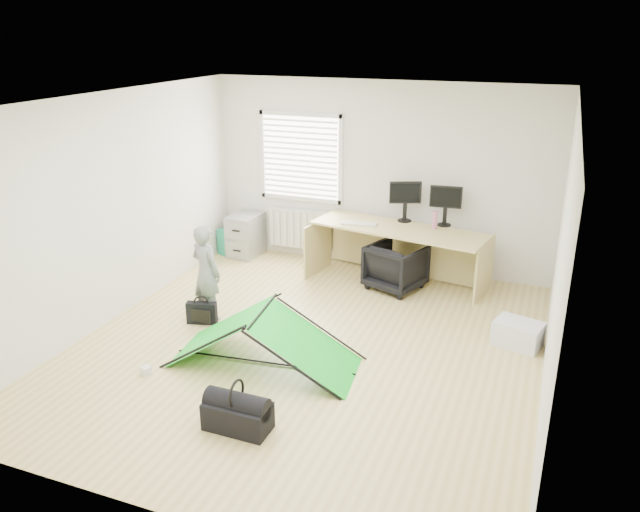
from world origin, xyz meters
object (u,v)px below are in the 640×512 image
(filing_cabinet, at_px, (246,235))
(person, at_px, (206,272))
(storage_crate, at_px, (518,334))
(laptop_bag, at_px, (202,313))
(desk, at_px, (397,256))
(office_chair, at_px, (396,267))
(thermos, at_px, (435,220))
(kite, at_px, (263,338))
(monitor_left, at_px, (405,207))
(duffel_bag, at_px, (238,416))
(monitor_right, at_px, (445,211))

(filing_cabinet, bearing_deg, person, -71.82)
(storage_crate, bearing_deg, laptop_bag, -167.49)
(desk, relative_size, office_chair, 3.43)
(thermos, distance_m, kite, 3.11)
(monitor_left, bearing_deg, thermos, -44.74)
(thermos, xyz_separation_m, kite, (-1.21, -2.80, -0.62))
(thermos, relative_size, storage_crate, 0.48)
(person, bearing_deg, duffel_bag, 145.40)
(desk, bearing_deg, duffel_bag, -87.20)
(kite, bearing_deg, desk, 67.52)
(laptop_bag, height_order, duffel_bag, laptop_bag)
(office_chair, xyz_separation_m, kite, (-0.79, -2.48, -0.01))
(monitor_right, xyz_separation_m, kite, (-1.31, -2.99, -0.71))
(office_chair, xyz_separation_m, person, (-1.91, -1.71, 0.28))
(thermos, distance_m, duffel_bag, 4.10)
(office_chair, bearing_deg, laptop_bag, 64.63)
(monitor_left, xyz_separation_m, office_chair, (0.03, -0.51, -0.71))
(office_chair, xyz_separation_m, storage_crate, (1.70, -1.08, -0.17))
(filing_cabinet, xyz_separation_m, kite, (1.73, -2.92, -0.02))
(filing_cabinet, distance_m, person, 2.26)
(monitor_left, bearing_deg, storage_crate, -65.02)
(desk, xyz_separation_m, laptop_bag, (-1.88, -2.06, -0.27))
(person, bearing_deg, desk, -116.38)
(storage_crate, bearing_deg, kite, -150.66)
(storage_crate, height_order, duffel_bag, storage_crate)
(desk, relative_size, storage_crate, 4.69)
(filing_cabinet, height_order, laptop_bag, filing_cabinet)
(office_chair, relative_size, duffel_bag, 1.18)
(filing_cabinet, distance_m, thermos, 3.01)
(desk, distance_m, office_chair, 0.20)
(monitor_right, height_order, office_chair, monitor_right)
(monitor_left, xyz_separation_m, monitor_right, (0.56, 0.00, -0.00))
(desk, xyz_separation_m, person, (-1.88, -1.89, 0.19))
(thermos, height_order, office_chair, thermos)
(desk, bearing_deg, person, -124.97)
(laptop_bag, relative_size, duffel_bag, 0.61)
(desk, distance_m, duffel_bag, 3.81)
(thermos, height_order, duffel_bag, thermos)
(filing_cabinet, xyz_separation_m, person, (0.61, -2.16, 0.27))
(monitor_right, height_order, thermos, monitor_right)
(kite, relative_size, duffel_bag, 3.37)
(monitor_left, distance_m, thermos, 0.50)
(thermos, bearing_deg, office_chair, -143.26)
(monitor_left, xyz_separation_m, person, (-1.88, -2.22, -0.42))
(filing_cabinet, distance_m, office_chair, 2.56)
(filing_cabinet, distance_m, monitor_right, 3.12)
(thermos, xyz_separation_m, office_chair, (-0.43, -0.32, -0.62))
(desk, height_order, office_chair, desk)
(thermos, height_order, kite, thermos)
(duffel_bag, bearing_deg, filing_cabinet, 117.13)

